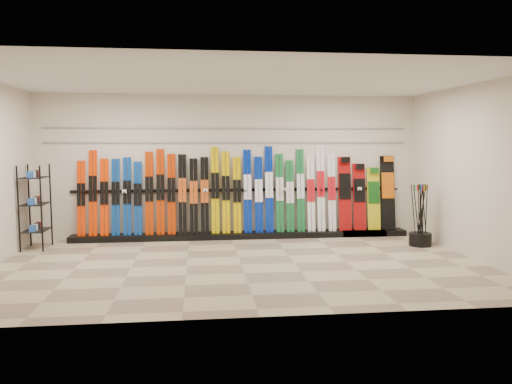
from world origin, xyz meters
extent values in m
plane|color=gray|center=(0.00, 0.00, 0.00)|extent=(8.00, 8.00, 0.00)
plane|color=beige|center=(0.00, 2.50, 1.50)|extent=(8.00, 0.00, 8.00)
plane|color=beige|center=(4.00, 0.00, 1.50)|extent=(0.00, 5.00, 5.00)
plane|color=silver|center=(0.00, 0.00, 3.00)|extent=(8.00, 8.00, 0.00)
cube|color=black|center=(0.22, 2.28, 0.06)|extent=(8.00, 0.40, 0.12)
cube|color=#F03100|center=(-3.05, 2.34, 0.88)|extent=(0.17, 0.24, 1.52)
cube|color=#F03100|center=(-2.82, 2.36, 0.98)|extent=(0.17, 0.27, 1.73)
cube|color=#F03100|center=(-2.59, 2.34, 0.90)|extent=(0.17, 0.24, 1.56)
cube|color=navy|center=(-2.37, 2.34, 0.90)|extent=(0.17, 0.24, 1.56)
cube|color=navy|center=(-2.14, 2.34, 0.91)|extent=(0.17, 0.25, 1.59)
cube|color=navy|center=(-1.93, 2.34, 0.87)|extent=(0.17, 0.23, 1.50)
cube|color=#B72A00|center=(-1.69, 2.35, 0.97)|extent=(0.17, 0.26, 1.70)
cube|color=#B72A00|center=(-1.47, 2.36, 1.00)|extent=(0.17, 0.27, 1.75)
cube|color=#B72A00|center=(-1.24, 2.35, 0.95)|extent=(0.17, 0.26, 1.65)
cube|color=black|center=(-1.02, 2.35, 0.94)|extent=(0.17, 0.25, 1.64)
cube|color=black|center=(-0.79, 2.34, 0.90)|extent=(0.17, 0.24, 1.56)
cube|color=black|center=(-0.56, 2.34, 0.91)|extent=(0.17, 0.25, 1.58)
cube|color=#D4B100|center=(-0.34, 2.36, 1.02)|extent=(0.17, 0.28, 1.79)
cube|color=#D4B100|center=(-0.12, 2.35, 0.97)|extent=(0.17, 0.26, 1.70)
cube|color=#D4B100|center=(0.12, 2.34, 0.91)|extent=(0.17, 0.25, 1.58)
cube|color=#02229B|center=(0.34, 2.36, 0.99)|extent=(0.17, 0.27, 1.73)
cube|color=#02229B|center=(0.58, 2.35, 0.91)|extent=(0.17, 0.25, 1.59)
cube|color=#02229B|center=(0.80, 2.36, 1.02)|extent=(0.17, 0.28, 1.81)
cube|color=#15632D|center=(1.02, 2.35, 0.94)|extent=(0.17, 0.25, 1.65)
cube|color=#15632D|center=(1.25, 2.34, 0.87)|extent=(0.17, 0.23, 1.51)
cube|color=#15632D|center=(1.48, 2.36, 0.99)|extent=(0.17, 0.27, 1.74)
cube|color=white|center=(1.70, 2.34, 0.91)|extent=(0.17, 0.24, 1.58)
cube|color=white|center=(1.92, 2.36, 1.03)|extent=(0.17, 0.28, 1.82)
cube|color=white|center=(2.16, 2.35, 0.94)|extent=(0.17, 0.25, 1.65)
cube|color=#990C0C|center=(2.45, 2.36, 0.91)|extent=(0.28, 0.24, 1.58)
cube|color=#990C0C|center=(2.77, 2.35, 0.83)|extent=(0.27, 0.22, 1.43)
cube|color=gold|center=(3.09, 2.34, 0.79)|extent=(0.28, 0.21, 1.35)
cube|color=black|center=(3.41, 2.36, 0.92)|extent=(0.31, 0.25, 1.59)
cube|color=black|center=(-3.75, 1.70, 0.79)|extent=(0.40, 0.60, 1.59)
cylinder|color=black|center=(3.60, 1.10, 0.12)|extent=(0.43, 0.43, 0.25)
cylinder|color=black|center=(3.48, 1.03, 0.61)|extent=(0.15, 0.08, 1.17)
cylinder|color=black|center=(3.60, 1.16, 0.61)|extent=(0.13, 0.06, 1.18)
cylinder|color=black|center=(3.53, 1.00, 0.61)|extent=(0.12, 0.14, 1.17)
cylinder|color=black|center=(3.70, 1.18, 0.61)|extent=(0.14, 0.05, 1.18)
cylinder|color=black|center=(3.67, 1.20, 0.61)|extent=(0.02, 0.12, 1.18)
cylinder|color=black|center=(3.69, 1.07, 0.61)|extent=(0.06, 0.11, 1.18)
cylinder|color=black|center=(3.62, 1.13, 0.61)|extent=(0.15, 0.05, 1.17)
cylinder|color=black|center=(3.46, 1.13, 0.61)|extent=(0.11, 0.13, 1.17)
cylinder|color=black|center=(3.58, 1.07, 0.61)|extent=(0.06, 0.09, 1.18)
cylinder|color=black|center=(3.56, 0.95, 0.61)|extent=(0.06, 0.03, 1.18)
cylinder|color=black|center=(3.65, 1.18, 0.61)|extent=(0.13, 0.06, 1.18)
cylinder|color=black|center=(3.60, 1.20, 0.61)|extent=(0.09, 0.06, 1.18)
cube|color=gray|center=(0.00, 2.48, 2.00)|extent=(7.60, 0.02, 0.03)
cube|color=gray|center=(0.00, 2.48, 2.30)|extent=(7.60, 0.02, 0.03)
camera|label=1|loc=(-0.69, -8.03, 2.01)|focal=35.00mm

